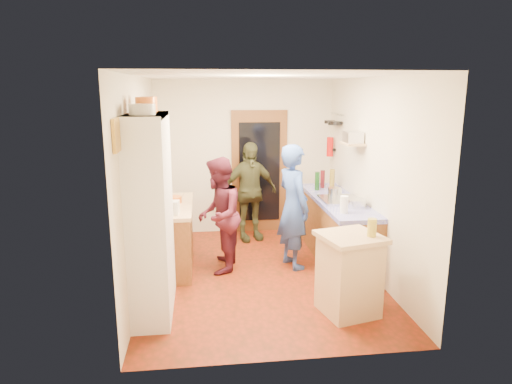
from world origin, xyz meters
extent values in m
cube|color=maroon|center=(0.00, 0.00, -0.01)|extent=(3.00, 4.00, 0.02)
cube|color=silver|center=(0.00, 0.00, 2.61)|extent=(3.00, 4.00, 0.02)
cube|color=beige|center=(0.00, 2.01, 1.30)|extent=(3.00, 0.02, 2.60)
cube|color=beige|center=(0.00, -2.01, 1.30)|extent=(3.00, 0.02, 2.60)
cube|color=beige|center=(-1.51, 0.00, 1.30)|extent=(0.02, 4.00, 2.60)
cube|color=beige|center=(1.51, 0.00, 1.30)|extent=(0.02, 4.00, 2.60)
cube|color=brown|center=(0.25, 1.97, 1.05)|extent=(0.95, 0.06, 2.10)
cube|color=black|center=(0.25, 1.94, 1.05)|extent=(0.70, 0.02, 1.70)
cube|color=white|center=(-1.30, -0.80, 1.10)|extent=(0.40, 1.20, 2.20)
cube|color=white|center=(-1.30, -0.80, 2.18)|extent=(0.40, 1.14, 0.04)
cylinder|color=white|center=(-1.30, -1.08, 2.25)|extent=(0.26, 0.26, 0.11)
cylinder|color=orange|center=(-1.30, -0.77, 2.28)|extent=(0.21, 0.21, 0.17)
cylinder|color=orange|center=(-1.30, -0.46, 2.28)|extent=(0.19, 0.19, 0.17)
cube|color=brown|center=(-1.20, 0.45, 0.42)|extent=(0.60, 1.40, 0.85)
cube|color=#D7B57D|center=(-1.20, 0.45, 0.88)|extent=(0.64, 1.44, 0.05)
cube|color=white|center=(-1.15, -0.05, 0.99)|extent=(0.25, 0.18, 0.17)
cylinder|color=white|center=(-1.25, 0.26, 0.99)|extent=(0.17, 0.17, 0.18)
cylinder|color=orange|center=(-1.12, 0.55, 0.94)|extent=(0.24, 0.24, 0.09)
cube|color=#D7B57D|center=(-1.18, 0.93, 0.91)|extent=(0.33, 0.27, 0.02)
cube|color=brown|center=(1.20, 0.50, 0.42)|extent=(0.60, 2.20, 0.84)
cube|color=#1916B5|center=(1.20, 0.50, 0.87)|extent=(0.62, 2.22, 0.06)
cube|color=silver|center=(1.20, 0.34, 0.92)|extent=(0.55, 0.58, 0.04)
cylinder|color=silver|center=(1.15, 0.48, 1.00)|extent=(0.19, 0.19, 0.13)
cylinder|color=#143F14|center=(1.05, 1.10, 1.04)|extent=(0.08, 0.08, 0.29)
cylinder|color=#591419|center=(1.18, 1.27, 1.04)|extent=(0.07, 0.07, 0.28)
cylinder|color=olive|center=(1.31, 1.18, 1.05)|extent=(0.09, 0.09, 0.31)
cylinder|color=white|center=(1.05, -0.26, 1.01)|extent=(0.13, 0.13, 0.22)
cylinder|color=silver|center=(1.30, 0.01, 0.96)|extent=(0.31, 0.31, 0.11)
cube|color=#D7B57D|center=(0.84, -1.16, 0.43)|extent=(0.67, 0.67, 0.86)
cube|color=#D7B57D|center=(0.84, -1.16, 0.89)|extent=(0.75, 0.75, 0.05)
cube|color=white|center=(0.78, -1.13, 0.90)|extent=(0.41, 0.36, 0.02)
cylinder|color=#AD9E2D|center=(1.05, -1.24, 1.01)|extent=(0.12, 0.12, 0.20)
cylinder|color=silver|center=(1.46, 1.52, 2.05)|extent=(0.02, 0.65, 0.02)
cylinder|color=black|center=(1.40, 1.35, 1.92)|extent=(0.18, 0.18, 0.05)
cylinder|color=black|center=(1.40, 1.55, 1.90)|extent=(0.16, 0.16, 0.05)
cylinder|color=black|center=(1.40, 1.75, 1.91)|extent=(0.17, 0.17, 0.05)
cube|color=#D7B57D|center=(1.37, 0.45, 1.70)|extent=(0.26, 0.42, 0.03)
cube|color=silver|center=(1.37, 0.45, 1.79)|extent=(0.23, 0.31, 0.15)
cube|color=black|center=(1.47, 1.70, 1.45)|extent=(0.06, 0.10, 0.04)
cylinder|color=red|center=(1.41, 1.70, 1.50)|extent=(0.11, 0.11, 0.32)
cube|color=gold|center=(-1.48, -1.55, 2.05)|extent=(0.03, 0.25, 0.30)
imported|color=#2E4B9C|center=(0.54, 0.25, 0.86)|extent=(0.59, 0.73, 1.73)
imported|color=#471523|center=(-0.49, 0.27, 0.79)|extent=(0.71, 0.85, 1.57)
imported|color=#36381F|center=(0.04, 1.50, 0.81)|extent=(1.02, 0.64, 1.62)
camera|label=1|loc=(-0.74, -5.70, 2.45)|focal=32.00mm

